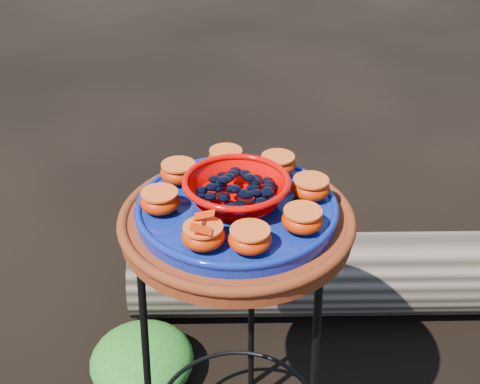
% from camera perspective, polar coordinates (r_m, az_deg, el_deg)
% --- Properties ---
extents(plant_stand, '(0.44, 0.44, 0.70)m').
position_cam_1_polar(plant_stand, '(1.42, -0.27, -15.26)').
color(plant_stand, black).
rests_on(plant_stand, ground).
extents(terracotta_saucer, '(0.45, 0.45, 0.04)m').
position_cam_1_polar(terracotta_saucer, '(1.18, -0.31, -2.94)').
color(terracotta_saucer, '#58260B').
rests_on(terracotta_saucer, plant_stand).
extents(cobalt_plate, '(0.39, 0.39, 0.03)m').
position_cam_1_polar(cobalt_plate, '(1.16, -0.32, -1.67)').
color(cobalt_plate, '#040E62').
rests_on(cobalt_plate, terracotta_saucer).
extents(red_bowl, '(0.19, 0.19, 0.05)m').
position_cam_1_polar(red_bowl, '(1.14, -0.32, -0.00)').
color(red_bowl, '#D10200').
rests_on(red_bowl, cobalt_plate).
extents(glass_gems, '(0.15, 0.15, 0.03)m').
position_cam_1_polar(glass_gems, '(1.12, -0.33, 1.73)').
color(glass_gems, black).
rests_on(glass_gems, red_bowl).
extents(orange_half_0, '(0.08, 0.08, 0.04)m').
position_cam_1_polar(orange_half_0, '(1.03, -3.49, -4.19)').
color(orange_half_0, '#BB2900').
rests_on(orange_half_0, cobalt_plate).
extents(orange_half_1, '(0.08, 0.08, 0.04)m').
position_cam_1_polar(orange_half_1, '(1.02, 0.95, -4.51)').
color(orange_half_1, '#BB2900').
rests_on(orange_half_1, cobalt_plate).
extents(orange_half_2, '(0.08, 0.08, 0.04)m').
position_cam_1_polar(orange_half_2, '(1.08, 5.93, -2.65)').
color(orange_half_2, '#BB2900').
rests_on(orange_half_2, cobalt_plate).
extents(orange_half_3, '(0.08, 0.08, 0.04)m').
position_cam_1_polar(orange_half_3, '(1.17, 6.70, 0.34)').
color(orange_half_3, '#BB2900').
rests_on(orange_half_3, cobalt_plate).
extents(orange_half_4, '(0.08, 0.08, 0.04)m').
position_cam_1_polar(orange_half_4, '(1.25, 3.60, 2.60)').
color(orange_half_4, '#BB2900').
rests_on(orange_half_4, cobalt_plate).
extents(orange_half_5, '(0.08, 0.08, 0.04)m').
position_cam_1_polar(orange_half_5, '(1.27, -1.35, 3.17)').
color(orange_half_5, '#BB2900').
rests_on(orange_half_5, cobalt_plate).
extents(orange_half_6, '(0.08, 0.08, 0.04)m').
position_cam_1_polar(orange_half_6, '(1.22, -5.84, 1.84)').
color(orange_half_6, '#BB2900').
rests_on(orange_half_6, cobalt_plate).
extents(orange_half_7, '(0.08, 0.08, 0.04)m').
position_cam_1_polar(orange_half_7, '(1.13, -7.59, -0.89)').
color(orange_half_7, '#BB2900').
rests_on(orange_half_7, cobalt_plate).
extents(butterfly, '(0.08, 0.06, 0.01)m').
position_cam_1_polar(butterfly, '(1.02, -3.54, -2.94)').
color(butterfly, red).
rests_on(butterfly, orange_half_0).
extents(driftwood_log, '(1.48, 0.64, 0.27)m').
position_cam_1_polar(driftwood_log, '(2.01, 10.75, -7.60)').
color(driftwood_log, black).
rests_on(driftwood_log, ground).
extents(foliage_left, '(0.30, 0.30, 0.15)m').
position_cam_1_polar(foliage_left, '(1.81, -9.29, -15.34)').
color(foliage_left, '#1A5511').
rests_on(foliage_left, ground).
extents(foliage_back, '(0.27, 0.27, 0.13)m').
position_cam_1_polar(foliage_back, '(2.10, -1.95, -7.33)').
color(foliage_back, '#1A5511').
rests_on(foliage_back, ground).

